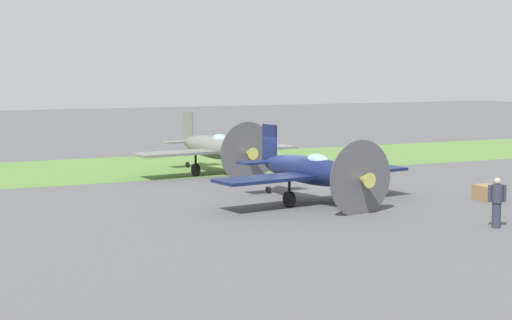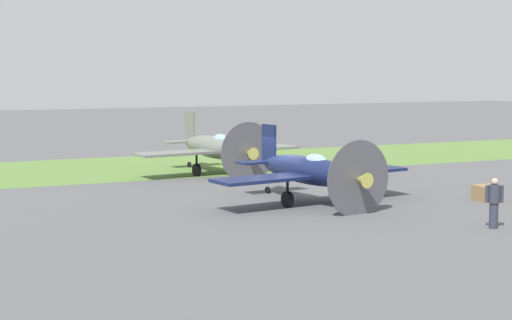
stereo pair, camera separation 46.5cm
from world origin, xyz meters
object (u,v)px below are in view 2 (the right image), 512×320
airplane_lead (310,171)px  airplane_wingman (217,148)px  ground_crew_chief (494,202)px  supply_crate (487,193)px  fuel_drum (376,167)px

airplane_lead → airplane_wingman: size_ratio=0.98×
ground_crew_chief → supply_crate: (-3.71, -4.73, -0.59)m
fuel_drum → supply_crate: size_ratio=1.00×
ground_crew_chief → fuel_drum: (-3.78, -13.25, -0.46)m
airplane_lead → fuel_drum: 9.30m
supply_crate → airplane_wingman: bearing=-61.3°
airplane_wingman → supply_crate: (-6.96, 12.72, -1.04)m
airplane_lead → fuel_drum: airplane_lead is taller
airplane_wingman → ground_crew_chief: (-3.25, 17.45, -0.45)m
supply_crate → ground_crew_chief: bearing=51.9°
airplane_wingman → fuel_drum: bearing=141.6°
ground_crew_chief → supply_crate: size_ratio=1.92×
ground_crew_chief → fuel_drum: 13.79m
airplane_lead → ground_crew_chief: size_ratio=5.18×
fuel_drum → ground_crew_chief: bearing=74.1°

